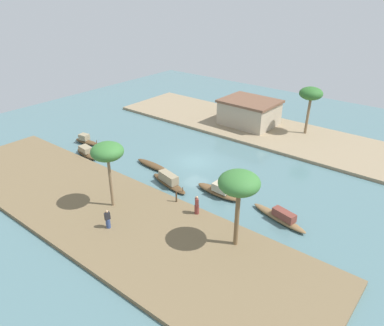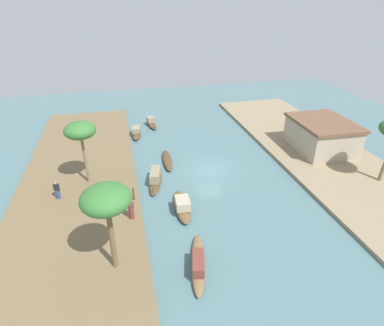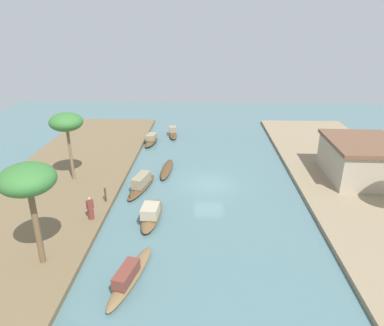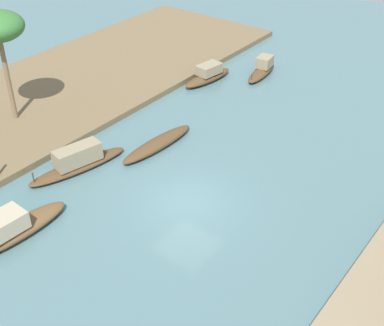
{
  "view_description": "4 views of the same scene",
  "coord_description": "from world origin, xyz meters",
  "px_view_note": "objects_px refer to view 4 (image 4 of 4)",
  "views": [
    {
      "loc": [
        22.22,
        -28.39,
        17.66
      ],
      "look_at": [
        1.07,
        -1.98,
        0.94
      ],
      "focal_mm": 34.8,
      "sensor_mm": 36.0,
      "label": 1
    },
    {
      "loc": [
        26.26,
        -8.1,
        15.44
      ],
      "look_at": [
        0.04,
        -1.86,
        1.0
      ],
      "focal_mm": 29.41,
      "sensor_mm": 36.0,
      "label": 2
    },
    {
      "loc": [
        26.65,
        -0.53,
        12.75
      ],
      "look_at": [
        -2.6,
        -1.57,
        0.86
      ],
      "focal_mm": 32.33,
      "sensor_mm": 36.0,
      "label": 3
    },
    {
      "loc": [
        14.2,
        11.06,
        14.13
      ],
      "look_at": [
        -1.95,
        -1.26,
        0.49
      ],
      "focal_mm": 49.46,
      "sensor_mm": 36.0,
      "label": 4
    }
  ],
  "objects_px": {
    "sampan_foreground": "(208,75)",
    "sampan_near_left_bank": "(262,69)",
    "sampan_downstream_large": "(158,144)",
    "sampan_with_tall_canopy": "(78,161)",
    "sampan_midstream": "(14,228)"
  },
  "relations": [
    {
      "from": "sampan_near_left_bank",
      "to": "sampan_with_tall_canopy",
      "type": "bearing_deg",
      "value": -13.33
    },
    {
      "from": "sampan_midstream",
      "to": "sampan_near_left_bank",
      "type": "height_order",
      "value": "sampan_midstream"
    },
    {
      "from": "sampan_with_tall_canopy",
      "to": "sampan_foreground",
      "type": "xyz_separation_m",
      "value": [
        -11.54,
        -0.84,
        -0.04
      ]
    },
    {
      "from": "sampan_with_tall_canopy",
      "to": "sampan_downstream_large",
      "type": "bearing_deg",
      "value": 168.4
    },
    {
      "from": "sampan_with_tall_canopy",
      "to": "sampan_foreground",
      "type": "distance_m",
      "value": 11.57
    },
    {
      "from": "sampan_foreground",
      "to": "sampan_downstream_large",
      "type": "distance_m",
      "value": 8.24
    },
    {
      "from": "sampan_midstream",
      "to": "sampan_foreground",
      "type": "relative_size",
      "value": 1.2
    },
    {
      "from": "sampan_midstream",
      "to": "sampan_with_tall_canopy",
      "type": "xyz_separation_m",
      "value": [
        -4.77,
        -1.53,
        0.01
      ]
    },
    {
      "from": "sampan_foreground",
      "to": "sampan_near_left_bank",
      "type": "relative_size",
      "value": 1.05
    },
    {
      "from": "sampan_foreground",
      "to": "sampan_downstream_large",
      "type": "relative_size",
      "value": 0.81
    },
    {
      "from": "sampan_midstream",
      "to": "sampan_near_left_bank",
      "type": "distance_m",
      "value": 19.22
    },
    {
      "from": "sampan_with_tall_canopy",
      "to": "sampan_foreground",
      "type": "height_order",
      "value": "sampan_with_tall_canopy"
    },
    {
      "from": "sampan_foreground",
      "to": "sampan_midstream",
      "type": "bearing_deg",
      "value": 16.15
    },
    {
      "from": "sampan_near_left_bank",
      "to": "sampan_downstream_large",
      "type": "bearing_deg",
      "value": -6.01
    },
    {
      "from": "sampan_midstream",
      "to": "sampan_downstream_large",
      "type": "bearing_deg",
      "value": -178.36
    }
  ]
}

